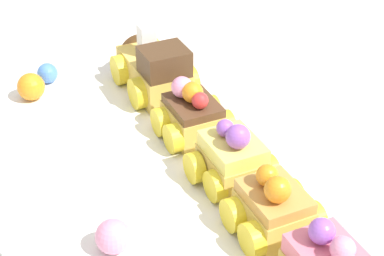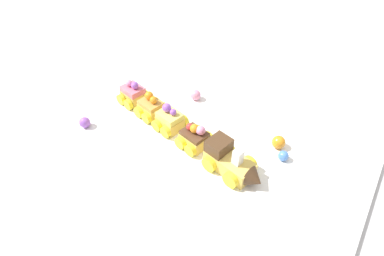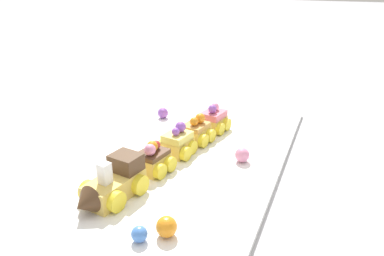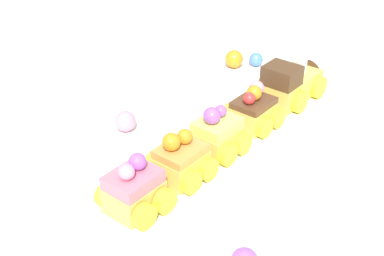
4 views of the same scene
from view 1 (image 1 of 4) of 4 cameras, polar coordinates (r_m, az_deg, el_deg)
name	(u,v)px [view 1 (image 1 of 4)]	position (r m, az deg, el deg)	size (l,w,h in m)	color
ground_plane	(177,174)	(0.61, -1.37, -4.11)	(10.00, 10.00, 0.00)	#B2B2B7
display_board	(177,169)	(0.61, -1.38, -3.67)	(0.79, 0.36, 0.01)	white
cake_train_locomotive	(152,67)	(0.72, -3.61, 5.43)	(0.14, 0.09, 0.07)	#E0BC56
cake_car_chocolate	(193,116)	(0.63, 0.05, 1.08)	(0.07, 0.08, 0.06)	#E0BC56
cake_car_lemon	(232,161)	(0.57, 3.61, -2.95)	(0.07, 0.08, 0.07)	#E0BC56
cake_car_caramel	(273,210)	(0.52, 7.23, -7.23)	(0.07, 0.08, 0.06)	#E0BC56
gumball_blue	(47,73)	(0.75, -12.73, 4.78)	(0.02, 0.02, 0.02)	#4C84E0
gumball_pink	(113,237)	(0.51, -7.03, -9.55)	(0.03, 0.03, 0.03)	pink
gumball_orange	(31,87)	(0.72, -14.12, 3.58)	(0.03, 0.03, 0.03)	orange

